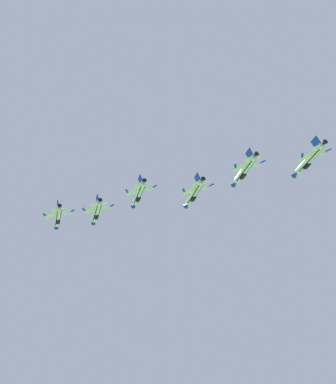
% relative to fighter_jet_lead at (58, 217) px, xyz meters
% --- Properties ---
extents(fighter_jet_lead, '(11.84, 13.51, 4.78)m').
position_rel_fighter_jet_lead_xyz_m(fighter_jet_lead, '(0.00, 0.00, 0.00)').
color(fighter_jet_lead, white).
extents(fighter_jet_left_wing, '(11.84, 13.51, 4.77)m').
position_rel_fighter_jet_lead_xyz_m(fighter_jet_left_wing, '(15.55, -0.53, -1.64)').
color(fighter_jet_left_wing, white).
extents(fighter_jet_right_wing, '(11.78, 13.51, 4.96)m').
position_rel_fighter_jet_lead_xyz_m(fighter_jet_right_wing, '(31.91, -3.17, 0.03)').
color(fighter_jet_right_wing, white).
extents(fighter_jet_left_outer, '(11.77, 13.51, 4.98)m').
position_rel_fighter_jet_lead_xyz_m(fighter_jet_left_outer, '(50.16, -3.03, -3.98)').
color(fighter_jet_left_outer, white).
extents(fighter_jet_right_outer, '(11.79, 13.51, 4.93)m').
position_rel_fighter_jet_lead_xyz_m(fighter_jet_right_outer, '(66.16, -5.51, -1.45)').
color(fighter_jet_right_outer, white).
extents(fighter_jet_trail_slot, '(11.74, 13.51, 5.05)m').
position_rel_fighter_jet_lead_xyz_m(fighter_jet_trail_slot, '(83.76, -5.61, -2.69)').
color(fighter_jet_trail_slot, white).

